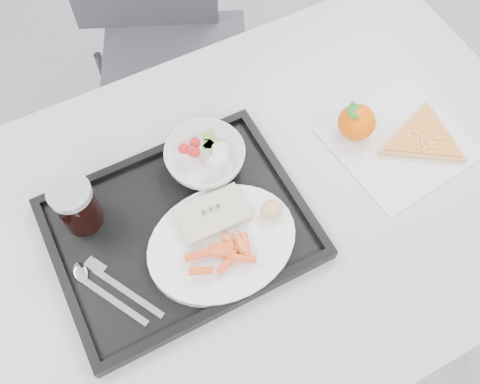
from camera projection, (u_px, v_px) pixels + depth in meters
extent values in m
cube|color=silver|center=(260.00, 206.00, 1.02)|extent=(1.20, 0.80, 0.03)
cylinder|color=#47474C|center=(9.00, 253.00, 1.38)|extent=(0.04, 0.04, 0.72)
cylinder|color=#47474C|center=(359.00, 99.00, 1.61)|extent=(0.04, 0.04, 0.72)
cube|color=#36363D|center=(176.00, 70.00, 1.55)|extent=(0.55, 0.55, 0.04)
cylinder|color=#47474C|center=(154.00, 182.00, 1.64)|extent=(0.03, 0.03, 0.43)
cylinder|color=#47474C|center=(257.00, 138.00, 1.72)|extent=(0.03, 0.03, 0.43)
cylinder|color=#47474C|center=(112.00, 100.00, 1.79)|extent=(0.03, 0.03, 0.43)
cylinder|color=#47474C|center=(209.00, 62.00, 1.87)|extent=(0.03, 0.03, 0.43)
cube|color=black|center=(180.00, 230.00, 0.97)|extent=(0.45, 0.35, 0.01)
cube|color=black|center=(144.00, 157.00, 1.03)|extent=(0.45, 0.02, 0.01)
cube|color=black|center=(221.00, 307.00, 0.89)|extent=(0.45, 0.02, 0.01)
cube|color=black|center=(284.00, 178.00, 1.01)|extent=(0.02, 0.32, 0.01)
cube|color=black|center=(64.00, 280.00, 0.91)|extent=(0.02, 0.32, 0.01)
cylinder|color=white|center=(222.00, 243.00, 0.94)|extent=(0.27, 0.27, 0.02)
cube|color=beige|center=(212.00, 214.00, 0.95)|extent=(0.13, 0.08, 0.02)
sphere|color=#236B1C|center=(204.00, 212.00, 0.94)|extent=(0.01, 0.01, 0.01)
sphere|color=#236B1C|center=(211.00, 209.00, 0.94)|extent=(0.01, 0.01, 0.01)
sphere|color=#236B1C|center=(218.00, 206.00, 0.94)|extent=(0.01, 0.01, 0.01)
ellipsoid|color=#D3BB7B|center=(272.00, 210.00, 0.95)|extent=(0.04, 0.04, 0.03)
imported|color=white|center=(205.00, 158.00, 1.01)|extent=(0.15, 0.15, 0.05)
cylinder|color=black|center=(77.00, 207.00, 0.93)|extent=(0.07, 0.07, 0.10)
cylinder|color=#A5A8AD|center=(69.00, 193.00, 0.89)|extent=(0.07, 0.07, 0.01)
cube|color=silver|center=(112.00, 300.00, 0.90)|extent=(0.08, 0.14, 0.00)
ellipsoid|color=silver|center=(80.00, 272.00, 0.92)|extent=(0.04, 0.05, 0.01)
cube|color=silver|center=(128.00, 293.00, 0.91)|extent=(0.08, 0.14, 0.00)
cube|color=silver|center=(96.00, 266.00, 0.93)|extent=(0.04, 0.04, 0.00)
cube|color=silver|center=(398.00, 142.00, 1.07)|extent=(0.27, 0.27, 0.00)
ellipsoid|color=orange|center=(357.00, 122.00, 1.05)|extent=(0.08, 0.08, 0.07)
cube|color=#236B1C|center=(360.00, 113.00, 1.03)|extent=(0.04, 0.05, 0.02)
cube|color=#236B1C|center=(360.00, 113.00, 1.03)|extent=(0.05, 0.03, 0.02)
cylinder|color=tan|center=(423.00, 139.00, 1.07)|extent=(0.23, 0.23, 0.01)
cylinder|color=#CD4A17|center=(425.00, 136.00, 1.06)|extent=(0.20, 0.20, 0.00)
cube|color=#EABC47|center=(422.00, 143.00, 1.05)|extent=(0.01, 0.02, 0.00)
cube|color=#EABC47|center=(433.00, 143.00, 1.05)|extent=(0.02, 0.01, 0.00)
cube|color=#EABC47|center=(430.00, 146.00, 1.04)|extent=(0.00, 0.02, 0.00)
cube|color=#EABC47|center=(416.00, 133.00, 1.06)|extent=(0.01, 0.02, 0.00)
cube|color=#EABC47|center=(424.00, 148.00, 1.04)|extent=(0.02, 0.01, 0.00)
cube|color=#EABC47|center=(440.00, 138.00, 1.05)|extent=(0.02, 0.01, 0.00)
cube|color=#EABC47|center=(409.00, 133.00, 1.06)|extent=(0.02, 0.01, 0.00)
cube|color=#EABC47|center=(418.00, 145.00, 1.05)|extent=(0.01, 0.02, 0.00)
cylinder|color=#EF5625|center=(232.00, 244.00, 0.92)|extent=(0.03, 0.04, 0.01)
cylinder|color=#EF5625|center=(221.00, 251.00, 0.92)|extent=(0.04, 0.03, 0.01)
cylinder|color=#EF5625|center=(224.00, 254.00, 0.91)|extent=(0.04, 0.03, 0.01)
cylinder|color=#EF5625|center=(240.00, 243.00, 0.91)|extent=(0.02, 0.04, 0.01)
cylinder|color=#EF5625|center=(221.00, 246.00, 0.92)|extent=(0.04, 0.03, 0.01)
cylinder|color=#EF5625|center=(196.00, 255.00, 0.91)|extent=(0.04, 0.02, 0.01)
cylinder|color=#EF5625|center=(201.00, 271.00, 0.89)|extent=(0.04, 0.03, 0.01)
cylinder|color=#EF5625|center=(245.00, 245.00, 0.91)|extent=(0.03, 0.04, 0.01)
cylinder|color=#EF5625|center=(227.00, 263.00, 0.91)|extent=(0.04, 0.03, 0.01)
cylinder|color=#EF5625|center=(244.00, 259.00, 0.90)|extent=(0.04, 0.04, 0.01)
sphere|color=red|center=(195.00, 152.00, 1.00)|extent=(0.02, 0.02, 0.02)
sphere|color=red|center=(184.00, 149.00, 1.01)|extent=(0.02, 0.02, 0.02)
sphere|color=red|center=(195.00, 143.00, 1.01)|extent=(0.02, 0.02, 0.02)
sphere|color=red|center=(192.00, 151.00, 1.00)|extent=(0.02, 0.02, 0.02)
ellipsoid|color=silver|center=(214.00, 162.00, 0.99)|extent=(0.03, 0.03, 0.02)
ellipsoid|color=silver|center=(218.00, 150.00, 1.01)|extent=(0.03, 0.03, 0.02)
ellipsoid|color=silver|center=(218.00, 158.00, 1.00)|extent=(0.03, 0.03, 0.02)
ellipsoid|color=silver|center=(221.00, 149.00, 1.01)|extent=(0.03, 0.03, 0.02)
ellipsoid|color=silver|center=(221.00, 158.00, 1.00)|extent=(0.03, 0.03, 0.02)
cube|color=olive|center=(210.00, 146.00, 1.00)|extent=(0.03, 0.03, 0.00)
cube|color=olive|center=(208.00, 136.00, 1.01)|extent=(0.02, 0.02, 0.00)
cube|color=olive|center=(208.00, 144.00, 1.01)|extent=(0.03, 0.03, 0.00)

